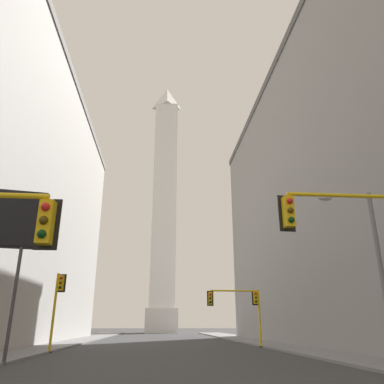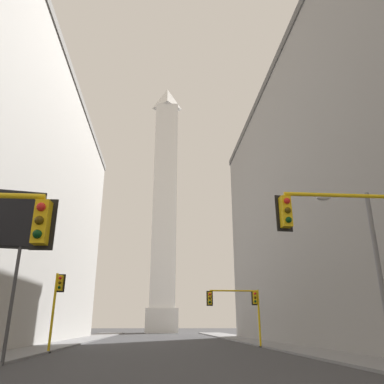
% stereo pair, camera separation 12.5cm
% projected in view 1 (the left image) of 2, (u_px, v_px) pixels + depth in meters
% --- Properties ---
extents(sidewalk_left, '(5.00, 109.23, 0.15)m').
position_uv_depth(sidewalk_left, '(40.00, 347.00, 31.86)').
color(sidewalk_left, slate).
rests_on(sidewalk_left, ground_plane).
extents(sidewalk_right, '(5.00, 109.23, 0.15)m').
position_uv_depth(sidewalk_right, '(287.00, 346.00, 33.63)').
color(sidewalk_right, slate).
rests_on(sidewalk_right, ground_plane).
extents(obelisk, '(7.59, 7.59, 67.05)m').
position_uv_depth(obelisk, '(164.00, 202.00, 98.16)').
color(obelisk, silver).
rests_on(obelisk, ground_plane).
extents(traffic_light_near_right, '(5.07, 0.52, 6.39)m').
position_uv_depth(traffic_light_near_right, '(373.00, 235.00, 13.06)').
color(traffic_light_near_right, yellow).
rests_on(traffic_light_near_right, ground_plane).
extents(traffic_light_mid_right, '(4.93, 0.52, 4.91)m').
position_uv_depth(traffic_light_mid_right, '(241.00, 303.00, 33.93)').
color(traffic_light_mid_right, yellow).
rests_on(traffic_light_mid_right, ground_plane).
extents(traffic_light_mid_left, '(0.79, 0.51, 5.51)m').
position_uv_depth(traffic_light_mid_left, '(57.00, 299.00, 27.33)').
color(traffic_light_mid_left, yellow).
rests_on(traffic_light_mid_left, ground_plane).
extents(street_lamp, '(2.43, 0.36, 7.41)m').
position_uv_depth(street_lamp, '(370.00, 257.00, 15.62)').
color(street_lamp, slate).
rests_on(street_lamp, ground_plane).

